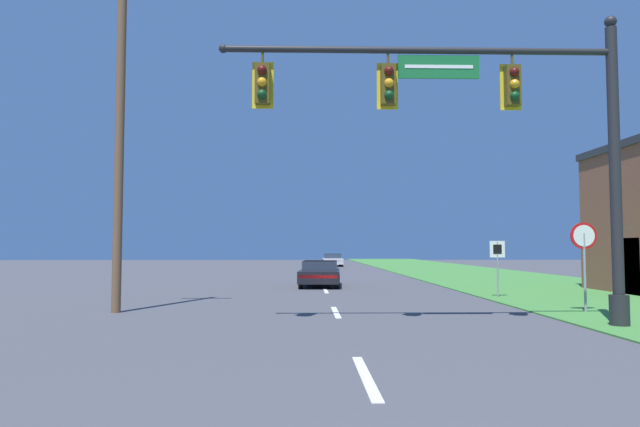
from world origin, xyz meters
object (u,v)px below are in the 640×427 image
(far_car, at_px, (332,260))
(utility_pole_near, at_px, (120,122))
(car_ahead, at_px, (320,273))
(stop_sign, at_px, (584,246))
(route_sign_post, at_px, (497,256))
(signal_mast, at_px, (504,131))

(far_car, height_order, utility_pole_near, utility_pole_near)
(car_ahead, height_order, far_car, same)
(stop_sign, height_order, utility_pole_near, utility_pole_near)
(stop_sign, height_order, route_sign_post, stop_sign)
(far_car, relative_size, stop_sign, 1.84)
(car_ahead, distance_m, utility_pole_near, 13.20)
(route_sign_post, bearing_deg, car_ahead, 134.40)
(stop_sign, distance_m, route_sign_post, 4.82)
(stop_sign, bearing_deg, utility_pole_near, 177.98)
(stop_sign, bearing_deg, far_car, 97.57)
(car_ahead, bearing_deg, utility_pole_near, -119.45)
(far_car, xyz_separation_m, stop_sign, (5.23, -39.32, 1.26))
(far_car, xyz_separation_m, utility_pole_near, (-7.98, -38.86, 4.83))
(car_ahead, height_order, route_sign_post, route_sign_post)
(far_car, bearing_deg, stop_sign, -82.43)
(route_sign_post, bearing_deg, far_car, 97.18)
(signal_mast, distance_m, car_ahead, 15.03)
(route_sign_post, bearing_deg, utility_pole_near, -160.95)
(far_car, height_order, stop_sign, stop_sign)
(stop_sign, bearing_deg, route_sign_post, 100.36)
(car_ahead, distance_m, far_car, 28.23)
(car_ahead, height_order, stop_sign, stop_sign)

